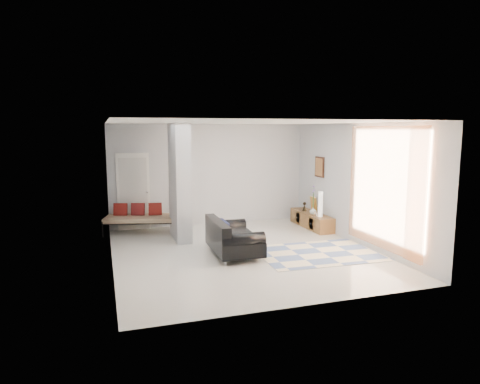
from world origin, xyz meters
name	(u,v)px	position (x,y,z in m)	size (l,w,h in m)	color
floor	(244,252)	(0.00, 0.00, 0.00)	(6.00, 6.00, 0.00)	beige
ceiling	(244,122)	(0.00, 0.00, 2.80)	(6.00, 6.00, 0.00)	white
wall_back	(210,175)	(0.00, 3.00, 1.40)	(6.00, 6.00, 0.00)	silver
wall_front	(308,215)	(0.00, -3.00, 1.40)	(6.00, 6.00, 0.00)	silver
wall_left	(109,195)	(-2.75, 0.00, 1.40)	(6.00, 6.00, 0.00)	silver
wall_right	(356,184)	(2.75, 0.00, 1.40)	(6.00, 6.00, 0.00)	silver
partition_column	(180,182)	(-1.10, 1.60, 1.40)	(0.35, 1.20, 2.80)	#A7ABAE
hallway_door	(133,192)	(-2.10, 2.96, 1.02)	(0.85, 0.06, 2.04)	white
curtain	(384,188)	(2.67, -1.15, 1.45)	(2.55, 2.55, 0.00)	#FF8D43
wall_art	(320,167)	(2.72, 1.70, 1.65)	(0.04, 0.45, 0.55)	#34190E
media_console	(312,220)	(2.52, 1.70, 0.20)	(0.45, 1.77, 0.80)	brown
loveseat	(231,238)	(-0.31, -0.08, 0.36)	(0.96, 1.60, 0.76)	silver
daybed	(143,217)	(-1.92, 2.48, 0.41)	(2.08, 1.28, 0.77)	black
area_rug	(322,253)	(1.60, -0.59, 0.01)	(2.76, 1.84, 0.01)	beige
cylinder_lamp	(320,204)	(2.50, 1.20, 0.73)	(0.12, 0.12, 0.66)	white
bronze_figurine	(305,206)	(2.47, 2.04, 0.52)	(0.12, 0.12, 0.24)	black
vase	(313,211)	(2.47, 1.53, 0.50)	(0.18, 0.18, 0.19)	white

